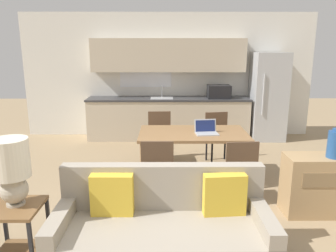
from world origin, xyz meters
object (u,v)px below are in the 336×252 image
table_lamp (12,168)px  vase (335,144)px  refrigerator (268,97)px  dining_chair_far_left (160,134)px  side_table (16,226)px  laptop (206,130)px  dining_chair_near_right (239,168)px  couch (163,228)px  dining_chair_far_right (218,135)px  dining_chair_near_left (158,167)px  credenza (334,185)px  dining_table (193,136)px

table_lamp → vase: 3.41m
refrigerator → dining_chair_far_left: bearing=-148.3°
side_table → laptop: size_ratio=1.74×
table_lamp → vase: table_lamp is taller
side_table → dining_chair_near_right: size_ratio=0.69×
couch → dining_chair_far_right: (0.94, 2.74, 0.15)m
dining_chair_far_left → laptop: size_ratio=2.51×
refrigerator → vase: (-0.25, -3.38, -0.04)m
side_table → dining_chair_near_left: (1.25, 1.26, 0.09)m
credenza → dining_chair_far_right: bearing=121.1°
couch → dining_chair_far_left: size_ratio=2.26×
table_lamp → dining_chair_near_right: size_ratio=0.71×
dining_table → dining_chair_near_right: dining_chair_near_right is taller
dining_chair_near_right → dining_chair_far_left: (-1.03, 1.66, 0.00)m
credenza → refrigerator: bearing=86.9°
couch → dining_chair_near_left: couch is taller
table_lamp → vase: size_ratio=1.76×
couch → vase: size_ratio=5.63×
side_table → vase: bearing=15.7°
dining_chair_near_left → dining_chair_far_left: 1.63m
vase → dining_chair_far_left: bearing=136.4°
refrigerator → laptop: bearing=-124.4°
dining_chair_far_right → dining_chair_near_left: same height
refrigerator → dining_chair_far_right: 2.03m
refrigerator → dining_table: bearing=-128.2°
dining_chair_near_right → dining_chair_near_left: same height
dining_chair_far_right → dining_chair_near_right: size_ratio=1.00×
table_lamp → vase: (3.30, 0.89, -0.06)m
dining_chair_far_right → dining_chair_far_left: (-1.01, 0.07, 0.00)m
dining_chair_near_right → dining_table: bearing=-60.7°
refrigerator → couch: bearing=-117.7°
dining_chair_near_right → laptop: 0.86m
couch → refrigerator: bearing=62.3°
dining_chair_far_right → side_table: bearing=-137.3°
dining_chair_far_right → laptop: 0.95m
credenza → dining_chair_far_left: 2.86m
side_table → dining_chair_near_right: dining_chair_near_right is taller
dining_chair_far_left → dining_table: bearing=-62.0°
dining_table → dining_chair_near_right: size_ratio=1.84×
refrigerator → couch: refrigerator is taller
table_lamp → dining_chair_far_left: 3.14m
dining_table → credenza: (1.61, -1.06, -0.32)m
dining_chair_far_left → side_table: bearing=-116.3°
refrigerator → dining_chair_near_left: (-2.30, -3.05, -0.44)m
credenza → vase: vase is taller
table_lamp → dining_chair_near_left: (1.24, 1.22, -0.46)m
credenza → table_lamp: bearing=-164.5°
dining_chair_far_right → couch: bearing=-117.4°
couch → dining_chair_far_left: couch is taller
side_table → credenza: bearing=16.1°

